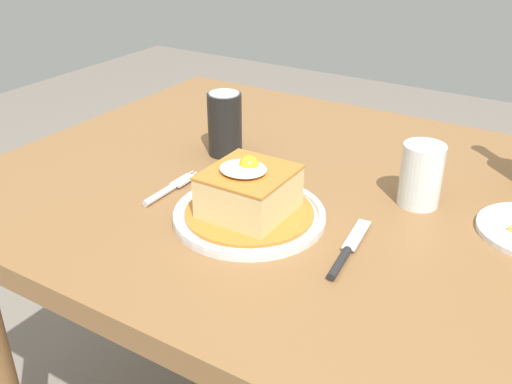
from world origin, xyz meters
TOP-DOWN VIEW (x-y plane):
  - dining_table at (0.00, 0.00)m, footprint 1.20×0.89m
  - main_plate at (-0.05, -0.15)m, footprint 0.24×0.24m
  - sandwich_meal at (-0.05, -0.15)m, footprint 0.20×0.20m
  - fork at (-0.22, -0.15)m, footprint 0.02×0.14m
  - knife at (0.12, -0.18)m, footprint 0.03×0.17m
  - soda_can at (-0.23, 0.04)m, footprint 0.07×0.07m
  - drinking_glass at (0.16, 0.04)m, footprint 0.07×0.07m

SIDE VIEW (x-z plane):
  - dining_table at x=0.00m, z-range 0.25..0.98m
  - fork at x=-0.22m, z-range 0.72..0.73m
  - knife at x=0.12m, z-range 0.72..0.73m
  - main_plate at x=-0.05m, z-range 0.72..0.74m
  - drinking_glass at x=0.16m, z-range 0.71..0.82m
  - sandwich_meal at x=-0.05m, z-range 0.72..0.82m
  - soda_can at x=-0.23m, z-range 0.72..0.85m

